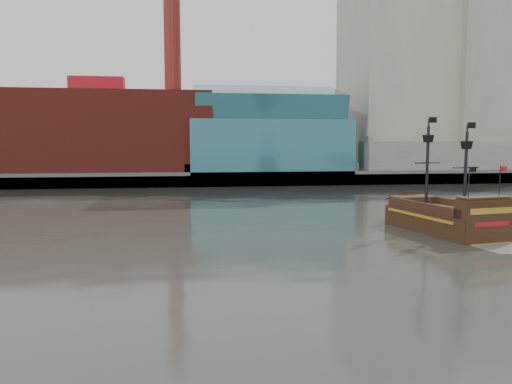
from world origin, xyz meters
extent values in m
plane|color=#282A25|center=(0.00, 0.00, 0.00)|extent=(400.00, 400.00, 0.00)
cube|color=slate|center=(0.00, 92.00, 1.00)|extent=(220.00, 60.00, 2.00)
cube|color=#4C4C49|center=(0.00, 62.50, 1.30)|extent=(220.00, 1.00, 2.60)
cube|color=maroon|center=(-22.00, 72.00, 9.50)|extent=(42.00, 18.00, 15.00)
cube|color=#2A6570|center=(10.00, 70.00, 7.00)|extent=(30.00, 16.00, 10.00)
cube|color=#A49A87|center=(40.00, 80.00, 25.00)|extent=(20.00, 22.00, 46.00)
cube|color=gray|center=(58.00, 76.00, 21.00)|extent=(18.00, 18.00, 38.00)
cube|color=#A49A87|center=(50.00, 97.00, 28.00)|extent=(24.00, 20.00, 52.00)
cube|color=slate|center=(48.00, 66.00, 5.00)|extent=(40.00, 6.00, 6.00)
cylinder|color=maroon|center=(-8.00, 74.00, 28.00)|extent=(3.20, 3.20, 22.00)
cube|color=#2A6570|center=(10.00, 70.00, 15.00)|extent=(28.00, 14.94, 8.78)
cube|color=black|center=(16.64, 15.06, 0.56)|extent=(6.41, 11.77, 2.42)
cube|color=#502D1D|center=(16.64, 15.06, 1.91)|extent=(5.77, 10.60, 0.28)
cube|color=black|center=(15.92, 19.47, 2.23)|extent=(4.27, 2.85, 0.93)
cube|color=black|center=(17.43, 10.29, 2.60)|extent=(4.60, 2.19, 1.67)
cube|color=black|center=(17.57, 9.44, 1.12)|extent=(4.54, 0.97, 3.72)
cube|color=#A1751F|center=(17.59, 9.32, 2.60)|extent=(4.14, 0.76, 0.47)
cube|color=maroon|center=(17.59, 9.32, 1.58)|extent=(3.22, 0.60, 0.37)
cylinder|color=black|center=(15.68, 16.32, 5.68)|extent=(0.30, 0.30, 7.26)
cylinder|color=black|center=(17.74, 13.55, 5.40)|extent=(0.30, 0.30, 6.70)
cone|color=black|center=(15.68, 16.32, 8.19)|extent=(1.18, 1.18, 0.65)
cone|color=black|center=(17.74, 13.55, 7.63)|extent=(1.18, 1.18, 0.65)
cube|color=black|center=(16.10, 16.39, 9.86)|extent=(0.83, 0.16, 0.51)
cube|color=black|center=(18.16, 13.61, 9.30)|extent=(0.83, 0.16, 0.51)
cube|color=gray|center=(17.83, 7.90, 0.01)|extent=(4.45, 3.95, 0.01)
camera|label=1|loc=(-5.87, -25.85, 7.89)|focal=35.00mm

